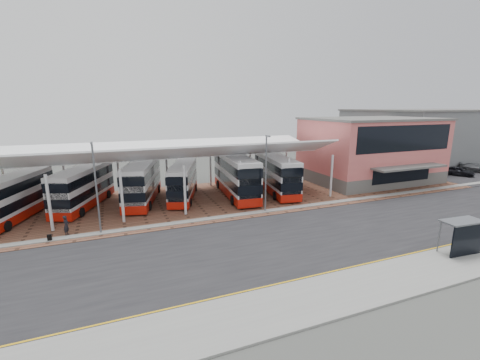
% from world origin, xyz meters
% --- Properties ---
extents(ground, '(140.00, 140.00, 0.00)m').
position_xyz_m(ground, '(0.00, 0.00, 0.00)').
color(ground, '#3F413D').
extents(road, '(120.00, 14.00, 0.02)m').
position_xyz_m(road, '(0.00, -1.00, 0.01)').
color(road, black).
rests_on(road, ground).
extents(forecourt, '(72.00, 16.00, 0.06)m').
position_xyz_m(forecourt, '(2.00, 13.00, 0.03)').
color(forecourt, brown).
rests_on(forecourt, ground).
extents(sidewalk, '(120.00, 4.00, 0.14)m').
position_xyz_m(sidewalk, '(0.00, -9.00, 0.07)').
color(sidewalk, gray).
rests_on(sidewalk, ground).
extents(north_kerb, '(120.00, 0.80, 0.14)m').
position_xyz_m(north_kerb, '(0.00, 6.20, 0.07)').
color(north_kerb, gray).
rests_on(north_kerb, ground).
extents(yellow_line_near, '(120.00, 0.12, 0.01)m').
position_xyz_m(yellow_line_near, '(0.00, -7.00, 0.03)').
color(yellow_line_near, gold).
rests_on(yellow_line_near, road).
extents(yellow_line_far, '(120.00, 0.12, 0.01)m').
position_xyz_m(yellow_line_far, '(0.00, -6.70, 0.03)').
color(yellow_line_far, gold).
rests_on(yellow_line_far, road).
extents(canopy, '(37.00, 11.63, 7.07)m').
position_xyz_m(canopy, '(-6.00, 13.94, 5.80)').
color(canopy, silver).
rests_on(canopy, ground).
extents(terminal, '(18.40, 14.40, 9.25)m').
position_xyz_m(terminal, '(23.00, 13.92, 4.66)').
color(terminal, '#585753').
rests_on(terminal, ground).
extents(warehouse, '(30.50, 20.50, 10.25)m').
position_xyz_m(warehouse, '(48.00, 24.00, 5.15)').
color(warehouse, '#5D5F62').
rests_on(warehouse, ground).
extents(lamp_west, '(0.16, 0.90, 8.07)m').
position_xyz_m(lamp_west, '(-14.00, 6.27, 4.36)').
color(lamp_west, '#5B5E64').
rests_on(lamp_west, ground).
extents(lamp_east, '(0.16, 0.90, 8.07)m').
position_xyz_m(lamp_east, '(2.00, 6.27, 4.36)').
color(lamp_east, '#5B5E64').
rests_on(lamp_east, ground).
extents(bus_0, '(5.65, 10.76, 4.34)m').
position_xyz_m(bus_0, '(-21.75, 13.33, 2.22)').
color(bus_0, silver).
rests_on(bus_0, forecourt).
extents(bus_1, '(6.19, 10.77, 4.37)m').
position_xyz_m(bus_1, '(-15.74, 15.17, 2.23)').
color(bus_1, silver).
rests_on(bus_1, forecourt).
extents(bus_2, '(5.47, 11.53, 4.63)m').
position_xyz_m(bus_2, '(-9.56, 14.97, 2.36)').
color(bus_2, silver).
rests_on(bus_2, forecourt).
extents(bus_3, '(5.52, 10.28, 4.16)m').
position_xyz_m(bus_3, '(-4.93, 14.43, 2.12)').
color(bus_3, silver).
rests_on(bus_3, forecourt).
extents(bus_4, '(4.02, 12.34, 4.99)m').
position_xyz_m(bus_4, '(1.36, 13.32, 2.54)').
color(bus_4, silver).
rests_on(bus_4, forecourt).
extents(bus_5, '(4.42, 11.57, 4.66)m').
position_xyz_m(bus_5, '(6.77, 12.92, 2.37)').
color(bus_5, silver).
rests_on(bus_5, forecourt).
extents(pedestrian, '(0.56, 0.72, 1.76)m').
position_xyz_m(pedestrian, '(-16.68, 6.88, 0.94)').
color(pedestrian, black).
rests_on(pedestrian, forecourt).
extents(suitcase, '(0.33, 0.23, 0.56)m').
position_xyz_m(suitcase, '(-17.87, 6.00, 0.34)').
color(suitcase, black).
rests_on(suitcase, forecourt).
extents(carpark_car_a, '(3.75, 4.61, 1.48)m').
position_xyz_m(carpark_car_a, '(38.44, 10.82, 0.82)').
color(carpark_car_a, black).
rests_on(carpark_car_a, carpark_surface).
extents(carpark_car_b, '(3.68, 5.13, 1.38)m').
position_xyz_m(carpark_car_b, '(44.11, 11.73, 0.77)').
color(carpark_car_b, '#56595D').
rests_on(carpark_car_b, carpark_surface).
extents(bus_shelter, '(3.26, 1.68, 2.53)m').
position_xyz_m(bus_shelter, '(11.39, -8.30, 1.72)').
color(bus_shelter, black).
rests_on(bus_shelter, sidewalk).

